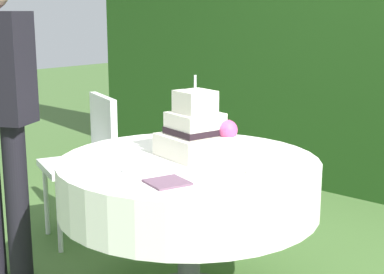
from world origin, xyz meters
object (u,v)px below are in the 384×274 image
object	(u,v)px
napkin_stack	(167,182)
garden_chair	(89,153)
cake_table	(189,185)
wedding_cake	(197,132)
serving_plate_right	(136,170)
serving_plate_left	(260,172)
serving_plate_far	(171,141)
serving_plate_near	(196,137)

from	to	relation	value
napkin_stack	garden_chair	distance (m)	1.36
napkin_stack	cake_table	bearing A→B (deg)	118.84
wedding_cake	serving_plate_right	xyz separation A→B (m)	(-0.02, -0.38, -0.11)
serving_plate_left	serving_plate_right	xyz separation A→B (m)	(-0.42, -0.33, 0.00)
serving_plate_right	garden_chair	xyz separation A→B (m)	(-1.00, 0.53, -0.19)
cake_table	garden_chair	distance (m)	1.06
cake_table	garden_chair	world-z (taller)	garden_chair
serving_plate_far	serving_plate_left	bearing A→B (deg)	-14.16
serving_plate_near	serving_plate_left	xyz separation A→B (m)	(0.66, -0.35, 0.00)
serving_plate_far	napkin_stack	world-z (taller)	serving_plate_far
serving_plate_left	serving_plate_far	bearing A→B (deg)	165.84
serving_plate_near	serving_plate_far	world-z (taller)	same
serving_plate_right	napkin_stack	xyz separation A→B (m)	(0.22, -0.04, -0.00)
serving_plate_near	cake_table	bearing A→B (deg)	-53.16
wedding_cake	serving_plate_right	distance (m)	0.40
serving_plate_left	napkin_stack	bearing A→B (deg)	-118.27
wedding_cake	serving_plate_near	bearing A→B (deg)	131.34
serving_plate_right	cake_table	bearing A→B (deg)	82.94
cake_table	serving_plate_left	world-z (taller)	serving_plate_left
wedding_cake	serving_plate_right	world-z (taller)	wedding_cake
serving_plate_near	napkin_stack	bearing A→B (deg)	-56.77
wedding_cake	serving_plate_far	world-z (taller)	wedding_cake
serving_plate_far	garden_chair	distance (m)	0.75
serving_plate_left	garden_chair	xyz separation A→B (m)	(-1.42, 0.20, -0.19)
serving_plate_far	serving_plate_right	size ratio (longest dim) A/B	0.93
cake_table	napkin_stack	xyz separation A→B (m)	(0.19, -0.34, 0.13)
cake_table	napkin_stack	world-z (taller)	napkin_stack
serving_plate_near	garden_chair	bearing A→B (deg)	-169.08
serving_plate_right	garden_chair	size ratio (longest dim) A/B	0.13
serving_plate_left	serving_plate_near	bearing A→B (deg)	152.40
wedding_cake	cake_table	bearing A→B (deg)	-76.85
serving_plate_far	serving_plate_right	distance (m)	0.57
garden_chair	serving_plate_left	bearing A→B (deg)	-8.13
serving_plate_near	serving_plate_far	size ratio (longest dim) A/B	0.99
cake_table	serving_plate_left	xyz separation A→B (m)	(0.38, 0.03, 0.13)
serving_plate_far	serving_plate_left	world-z (taller)	same
cake_table	serving_plate_near	world-z (taller)	serving_plate_near
serving_plate_left	napkin_stack	xyz separation A→B (m)	(-0.20, -0.37, -0.00)
serving_plate_near	wedding_cake	bearing A→B (deg)	-48.66
wedding_cake	serving_plate_far	size ratio (longest dim) A/B	3.49
napkin_stack	garden_chair	bearing A→B (deg)	155.01
serving_plate_far	serving_plate_left	xyz separation A→B (m)	(0.69, -0.17, 0.00)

